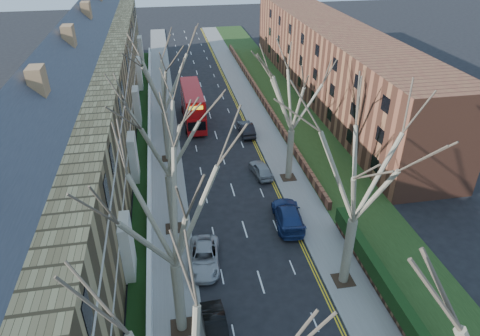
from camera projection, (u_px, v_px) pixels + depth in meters
pavement_left at (163, 118)px, 54.56m from camera, size 3.00×102.00×0.12m
pavement_right at (255, 111)px, 56.42m from camera, size 3.00×102.00×0.12m
terrace_left at (85, 105)px, 43.82m from camera, size 9.70×78.00×13.60m
flats_right at (331, 61)px, 59.10m from camera, size 13.97×54.00×10.00m
front_wall_left at (150, 143)px, 47.22m from camera, size 0.30×78.00×1.00m
grass_verge_right at (288, 108)px, 57.07m from camera, size 6.00×102.00×0.06m
tree_left_mid at (169, 203)px, 21.79m from camera, size 10.50×10.50×14.71m
tree_left_far at (164, 127)px, 30.44m from camera, size 10.15×10.15×14.22m
tree_left_dist at (160, 71)px, 40.47m from camera, size 10.50×10.50×14.71m
tree_right_mid at (362, 164)px, 25.25m from camera, size 10.50×10.50×14.71m
tree_right_far at (294, 89)px, 37.30m from camera, size 10.15×10.15×14.22m
double_decker_bus at (193, 106)px, 52.66m from camera, size 2.65×10.05×4.23m
car_left_mid at (215, 328)px, 25.88m from camera, size 1.56×4.01×1.30m
car_left_far at (204, 257)px, 31.23m from camera, size 2.77×5.02×1.33m
car_right_near at (288, 215)px, 35.48m from camera, size 2.74×5.61×1.57m
car_right_mid at (261, 169)px, 42.21m from camera, size 2.00×4.04×1.32m
car_right_far at (246, 129)px, 50.24m from camera, size 1.59×4.39×1.44m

